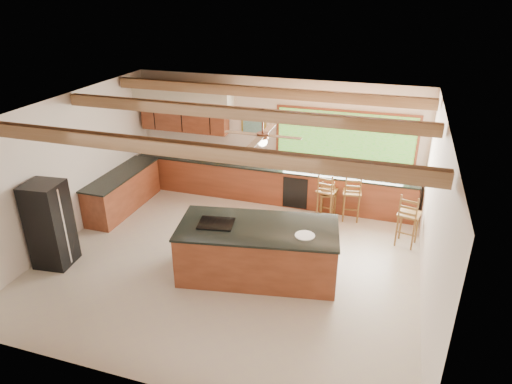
% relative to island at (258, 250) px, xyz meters
% --- Properties ---
extents(ground, '(7.20, 7.20, 0.00)m').
position_rel_island_xyz_m(ground, '(-0.66, 0.28, -0.51)').
color(ground, beige).
rests_on(ground, ground).
extents(room_shell, '(7.27, 6.54, 3.02)m').
position_rel_island_xyz_m(room_shell, '(-0.83, 0.93, 1.71)').
color(room_shell, beige).
rests_on(room_shell, ground).
extents(counter_run, '(7.12, 3.10, 1.23)m').
position_rel_island_xyz_m(counter_run, '(-1.47, 2.80, -0.04)').
color(counter_run, brown).
rests_on(counter_run, ground).
extents(island, '(3.10, 1.85, 1.03)m').
position_rel_island_xyz_m(island, '(0.00, 0.00, 0.00)').
color(island, brown).
rests_on(island, ground).
extents(refrigerator, '(0.73, 0.71, 1.70)m').
position_rel_island_xyz_m(refrigerator, '(-3.88, -0.85, 0.34)').
color(refrigerator, black).
rests_on(refrigerator, ground).
extents(bar_stool_a, '(0.40, 0.40, 0.94)m').
position_rel_island_xyz_m(bar_stool_a, '(0.83, 2.68, 0.05)').
color(bar_stool_a, brown).
rests_on(bar_stool_a, ground).
extents(bar_stool_b, '(0.46, 0.46, 1.14)m').
position_rel_island_xyz_m(bar_stool_b, '(1.39, 2.67, 0.17)').
color(bar_stool_b, brown).
rests_on(bar_stool_b, ground).
extents(bar_stool_c, '(0.47, 0.47, 1.14)m').
position_rel_island_xyz_m(bar_stool_c, '(0.84, 2.60, 0.16)').
color(bar_stool_c, brown).
rests_on(bar_stool_c, ground).
extents(bar_stool_d, '(0.51, 0.51, 1.19)m').
position_rel_island_xyz_m(bar_stool_d, '(2.64, 1.89, 0.19)').
color(bar_stool_d, brown).
rests_on(bar_stool_d, ground).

